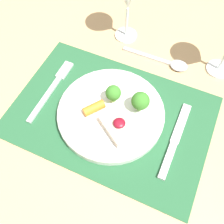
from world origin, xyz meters
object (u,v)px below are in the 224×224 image
object	(u,v)px
dinner_plate	(113,113)
spoon	(170,63)
knife	(173,144)
fork	(54,86)

from	to	relation	value
dinner_plate	spoon	bearing A→B (deg)	71.43
knife	spoon	world-z (taller)	spoon
fork	spoon	world-z (taller)	spoon
fork	spoon	xyz separation A→B (m)	(0.25, 0.20, -0.00)
spoon	dinner_plate	bearing A→B (deg)	-111.25
fork	knife	bearing A→B (deg)	-4.72
fork	spoon	bearing A→B (deg)	38.98
dinner_plate	knife	size ratio (longest dim) A/B	1.27
dinner_plate	spoon	size ratio (longest dim) A/B	1.38
dinner_plate	fork	distance (m)	0.18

